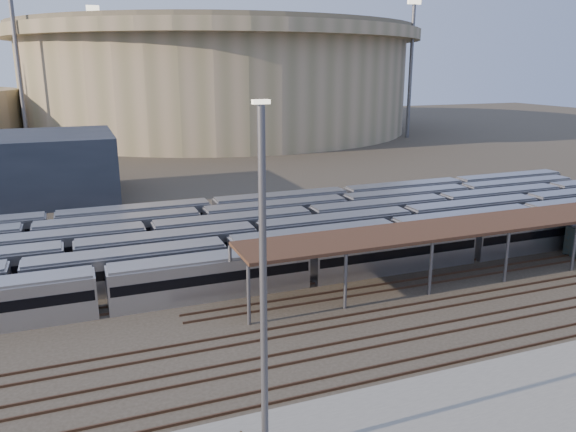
{
  "coord_description": "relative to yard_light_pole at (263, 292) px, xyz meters",
  "views": [
    {
      "loc": [
        -19.93,
        -38.42,
        20.24
      ],
      "look_at": [
        -0.53,
        12.0,
        5.62
      ],
      "focal_mm": 35.0,
      "sensor_mm": 36.0,
      "label": 1
    }
  ],
  "objects": [
    {
      "name": "ground",
      "position": [
        11.97,
        14.4,
        -9.55
      ],
      "size": [
        420.0,
        420.0,
        0.0
      ],
      "primitive_type": "plane",
      "color": "#383026",
      "rests_on": "ground"
    },
    {
      "name": "inspection_shed",
      "position": [
        33.97,
        18.4,
        -4.57
      ],
      "size": [
        60.3,
        6.0,
        5.3
      ],
      "color": "#5A5A5F",
      "rests_on": "ground"
    },
    {
      "name": "empty_tracks",
      "position": [
        11.97,
        9.4,
        -9.46
      ],
      "size": [
        170.0,
        9.62,
        0.18
      ],
      "color": "#4C3323",
      "rests_on": "ground"
    },
    {
      "name": "floodlight_0",
      "position": [
        -18.03,
        124.4,
        11.09
      ],
      "size": [
        4.0,
        1.0,
        38.4
      ],
      "color": "#5A5A5F",
      "rests_on": "ground"
    },
    {
      "name": "floodlight_2",
      "position": [
        81.97,
        114.4,
        11.09
      ],
      "size": [
        4.0,
        1.0,
        38.4
      ],
      "color": "#5A5A5F",
      "rests_on": "ground"
    },
    {
      "name": "subway_trains",
      "position": [
        9.54,
        32.9,
        -7.75
      ],
      "size": [
        124.43,
        23.9,
        3.6
      ],
      "color": "#B8B8BD",
      "rests_on": "ground"
    },
    {
      "name": "yard_light_pole",
      "position": [
        0.0,
        0.0,
        0.0
      ],
      "size": [
        0.8,
        0.36,
        18.54
      ],
      "color": "#5A5A5F",
      "rests_on": "apron"
    },
    {
      "name": "floodlight_3",
      "position": [
        1.97,
        174.4,
        11.09
      ],
      "size": [
        4.0,
        1.0,
        38.4
      ],
      "color": "#5A5A5F",
      "rests_on": "ground"
    },
    {
      "name": "stadium",
      "position": [
        36.97,
        154.4,
        6.92
      ],
      "size": [
        124.0,
        124.0,
        32.5
      ],
      "color": "tan",
      "rests_on": "ground"
    }
  ]
}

